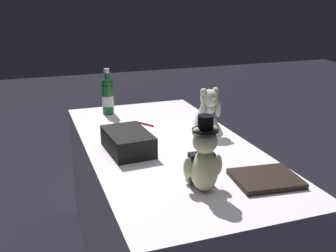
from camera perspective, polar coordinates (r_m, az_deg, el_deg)
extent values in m
cube|color=white|center=(2.23, 0.00, -11.97)|extent=(1.64, 0.81, 0.78)
ellipsoid|color=beige|center=(1.58, 5.07, -6.24)|extent=(0.12, 0.11, 0.16)
cube|color=black|center=(1.61, 4.67, -5.79)|extent=(0.05, 0.10, 0.12)
sphere|color=beige|center=(1.54, 5.20, -2.10)|extent=(0.10, 0.10, 0.10)
sphere|color=beige|center=(1.58, 4.67, -1.80)|extent=(0.04, 0.04, 0.04)
sphere|color=beige|center=(1.54, 6.42, -0.64)|extent=(0.04, 0.04, 0.04)
sphere|color=beige|center=(1.51, 4.05, -0.86)|extent=(0.04, 0.04, 0.04)
ellipsoid|color=beige|center=(1.61, 6.96, -5.37)|extent=(0.04, 0.04, 0.09)
ellipsoid|color=beige|center=(1.57, 2.79, -5.89)|extent=(0.04, 0.04, 0.09)
sphere|color=beige|center=(1.67, 5.32, -7.03)|extent=(0.05, 0.05, 0.05)
sphere|color=beige|center=(1.65, 3.21, -7.31)|extent=(0.05, 0.05, 0.05)
cylinder|color=black|center=(1.52, 5.25, -0.54)|extent=(0.10, 0.10, 0.01)
cylinder|color=black|center=(1.51, 5.28, 0.51)|extent=(0.06, 0.06, 0.05)
cone|color=white|center=(2.22, 5.72, 0.88)|extent=(0.16, 0.16, 0.15)
ellipsoid|color=white|center=(2.20, 5.77, 2.48)|extent=(0.07, 0.07, 0.07)
sphere|color=beige|center=(2.19, 5.81, 3.85)|extent=(0.10, 0.10, 0.10)
sphere|color=beige|center=(2.15, 6.30, 3.44)|extent=(0.04, 0.04, 0.04)
sphere|color=beige|center=(2.16, 5.02, 4.79)|extent=(0.04, 0.04, 0.04)
sphere|color=beige|center=(2.19, 6.66, 4.93)|extent=(0.04, 0.04, 0.04)
ellipsoid|color=beige|center=(2.17, 4.93, 2.08)|extent=(0.03, 0.03, 0.09)
ellipsoid|color=beige|center=(2.21, 7.05, 2.30)|extent=(0.03, 0.03, 0.09)
cone|color=white|center=(2.25, 5.14, 2.35)|extent=(0.13, 0.13, 0.17)
cylinder|color=#1A5529|center=(2.59, -8.41, 3.71)|extent=(0.07, 0.07, 0.19)
sphere|color=#1A5529|center=(2.57, -8.52, 6.00)|extent=(0.07, 0.07, 0.07)
cylinder|color=#1A5529|center=(2.56, -8.56, 7.01)|extent=(0.03, 0.03, 0.07)
cylinder|color=silver|center=(2.55, -8.59, 7.64)|extent=(0.03, 0.03, 0.03)
cylinder|color=silver|center=(2.59, -8.40, 3.51)|extent=(0.07, 0.07, 0.07)
cylinder|color=maroon|center=(2.38, -3.41, 0.33)|extent=(0.12, 0.09, 0.01)
cone|color=silver|center=(2.42, -4.70, 0.64)|extent=(0.02, 0.02, 0.01)
cube|color=black|center=(1.97, -5.63, -2.17)|extent=(0.31, 0.21, 0.10)
cube|color=#B7B7BF|center=(1.99, -2.97, -1.93)|extent=(0.04, 0.01, 0.03)
cube|color=black|center=(1.72, 13.51, -7.17)|extent=(0.24, 0.28, 0.02)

